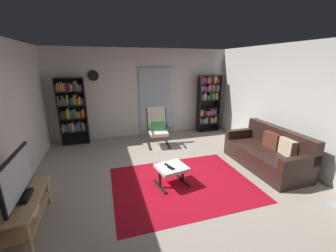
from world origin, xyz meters
TOP-DOWN VIEW (x-y plane):
  - ground_plane at (0.00, 0.00)m, footprint 7.02×7.02m
  - wall_back at (0.00, 2.90)m, footprint 5.60×0.06m
  - wall_right at (2.70, 0.00)m, footprint 0.06×6.00m
  - glass_door_panel at (0.42, 2.83)m, footprint 1.10×0.01m
  - area_rug at (0.12, -0.19)m, footprint 2.56×2.00m
  - tv_stand at (-2.32, -0.60)m, footprint 0.45×1.11m
  - television at (-2.32, -0.60)m, footprint 0.20×1.00m
  - bookshelf_near_tv at (-2.00, 2.69)m, footprint 0.71×0.30m
  - bookshelf_near_sofa at (2.09, 2.66)m, footprint 0.71×0.30m
  - leather_sofa at (2.12, -0.07)m, footprint 0.85×1.82m
  - lounge_armchair at (0.18, 1.91)m, footprint 0.62×0.70m
  - ottoman at (-0.09, -0.15)m, footprint 0.60×0.57m
  - tv_remote at (-0.16, -0.10)m, footprint 0.08×0.15m
  - cell_phone at (-0.12, -0.22)m, footprint 0.12×0.16m
  - wall_clock at (-1.38, 2.82)m, footprint 0.29×0.03m

SIDE VIEW (x-z plane):
  - ground_plane at x=0.00m, z-range 0.00..0.00m
  - area_rug at x=0.12m, z-range 0.00..0.01m
  - leather_sofa at x=2.12m, z-range -0.12..0.73m
  - ottoman at x=-0.09m, z-range 0.12..0.50m
  - tv_stand at x=-2.32m, z-range 0.07..0.55m
  - cell_phone at x=-0.12m, z-range 0.38..0.39m
  - tv_remote at x=-0.16m, z-range 0.38..0.39m
  - lounge_armchair at x=0.18m, z-range 0.02..1.05m
  - television at x=-2.32m, z-range 0.46..1.08m
  - bookshelf_near_tv at x=-2.00m, z-range 0.07..1.89m
  - bookshelf_near_sofa at x=2.09m, z-range 0.09..1.90m
  - glass_door_panel at x=0.42m, z-range 0.05..2.05m
  - wall_back at x=0.00m, z-range 0.00..2.60m
  - wall_right at x=2.70m, z-range 0.00..2.60m
  - wall_clock at x=-1.38m, z-range 1.71..2.00m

